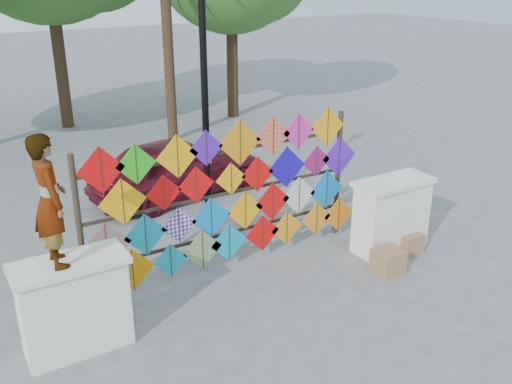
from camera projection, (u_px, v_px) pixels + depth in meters
ground at (251, 285)px, 8.87m from camera, size 80.00×80.00×0.00m
parapet_left at (74, 305)px, 7.17m from camera, size 1.40×0.65×1.28m
parapet_right at (391, 214)px, 9.78m from camera, size 1.40×0.65×1.28m
kite_rack at (232, 196)px, 9.04m from camera, size 4.95×0.24×2.45m
vendor_woman at (50, 201)px, 6.58m from camera, size 0.41×0.60×1.63m
sedan at (177, 167)px, 12.11m from camera, size 3.96×2.08×1.28m
lamppost at (205, 89)px, 9.61m from camera, size 0.28×0.28×4.46m
cardboard_box_near at (388, 262)px, 9.14m from camera, size 0.45×0.40×0.40m
cardboard_box_far at (408, 242)px, 9.84m from camera, size 0.40×0.37×0.34m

